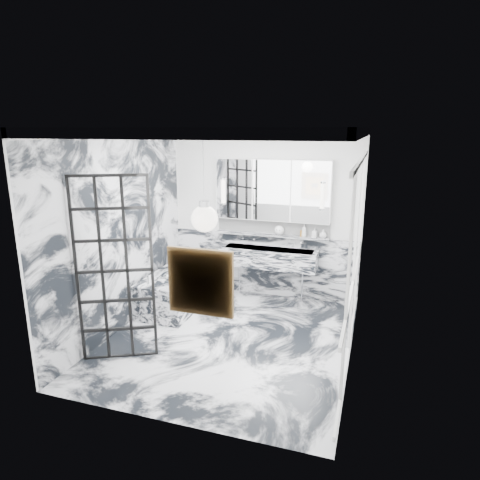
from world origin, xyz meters
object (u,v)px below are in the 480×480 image
(bathtub, at_px, (179,288))
(crittall_door, at_px, (115,271))
(mirror_cabinet, at_px, (272,190))
(trough_sink, at_px, (269,257))

(bathtub, bearing_deg, crittall_door, -89.02)
(crittall_door, bearing_deg, bathtub, 64.78)
(crittall_door, height_order, mirror_cabinet, mirror_cabinet)
(trough_sink, relative_size, bathtub, 0.97)
(mirror_cabinet, height_order, bathtub, mirror_cabinet)
(mirror_cabinet, distance_m, bathtub, 2.20)
(trough_sink, xyz_separation_m, bathtub, (-1.33, -0.66, -0.45))
(crittall_door, bearing_deg, mirror_cabinet, 37.15)
(trough_sink, distance_m, mirror_cabinet, 1.10)
(trough_sink, height_order, mirror_cabinet, mirror_cabinet)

